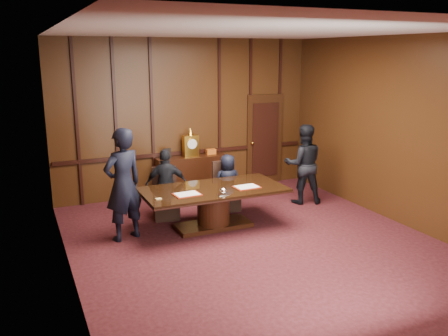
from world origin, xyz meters
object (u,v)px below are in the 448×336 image
Objects in this scene: signatory_right at (228,183)px; signatory_left at (166,185)px; witness_left at (123,185)px; conference_table at (213,201)px; witness_right at (303,164)px; sideboard at (191,174)px.

signatory_left is at bearing 3.34° from signatory_right.
witness_left reaches higher than signatory_left.
witness_left is at bearing 175.85° from conference_table.
witness_left is (-1.62, 0.12, 0.47)m from conference_table.
conference_table is at bearing 141.76° from signatory_left.
witness_left reaches higher than witness_right.
sideboard is at bearing -113.74° from signatory_left.
signatory_left is (-1.00, -1.36, 0.21)m from sideboard.
sideboard is at bearing -74.33° from signatory_right.
sideboard is 0.61× the size of conference_table.
witness_right is at bearing 166.89° from witness_left.
signatory_right is 2.40m from witness_left.
witness_left is at bearing 20.07° from signatory_right.
signatory_left reaches higher than conference_table.
witness_right is (2.35, 0.62, 0.35)m from conference_table.
sideboard reaches higher than signatory_right.
witness_right is at bearing -170.67° from signatory_left.
sideboard is 1.40m from signatory_right.
conference_table is 1.05m from signatory_left.
witness_right is at bearing 177.48° from signatory_right.
witness_left reaches higher than sideboard.
witness_left is (-2.27, -0.68, 0.39)m from signatory_right.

